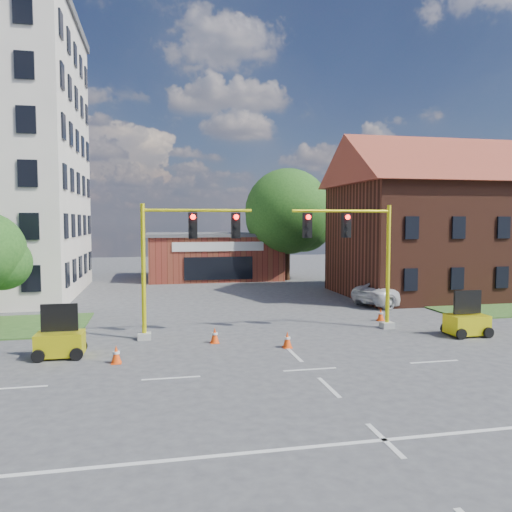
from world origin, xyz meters
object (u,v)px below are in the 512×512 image
at_px(trailer_east, 467,322).
at_px(signal_mast_west, 180,254).
at_px(trailer_west, 60,341).
at_px(pickup_white, 396,292).
at_px(signal_mast_east, 358,251).

bearing_deg(trailer_east, signal_mast_west, 169.05).
height_order(trailer_west, pickup_white, trailer_west).
height_order(trailer_east, pickup_white, trailer_east).
relative_size(signal_mast_west, pickup_white, 1.04).
height_order(signal_mast_west, trailer_west, signal_mast_west).
distance_m(trailer_west, pickup_white, 21.12).
relative_size(signal_mast_east, trailer_east, 3.02).
height_order(signal_mast_west, pickup_white, signal_mast_west).
distance_m(trailer_west, trailer_east, 18.13).
relative_size(signal_mast_east, trailer_west, 3.03).
relative_size(signal_mast_west, trailer_east, 3.02).
relative_size(signal_mast_west, signal_mast_east, 1.00).
relative_size(trailer_west, trailer_east, 1.00).
distance_m(signal_mast_west, pickup_white, 15.99).
distance_m(signal_mast_west, signal_mast_east, 8.71).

